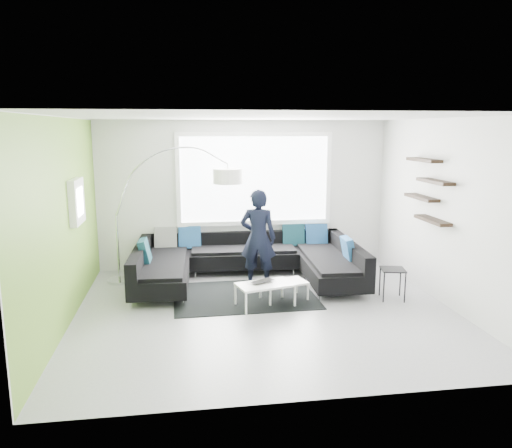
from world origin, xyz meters
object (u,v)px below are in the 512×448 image
at_px(laptop, 265,282).
at_px(arc_lamp, 116,216).
at_px(sectional_sofa, 247,263).
at_px(person, 258,238).
at_px(coffee_table, 275,292).
at_px(side_table, 392,284).

bearing_deg(laptop, arc_lamp, 114.16).
relative_size(sectional_sofa, person, 2.34).
xyz_separation_m(sectional_sofa, arc_lamp, (-2.20, 0.38, 0.81)).
height_order(coffee_table, arc_lamp, arc_lamp).
height_order(sectional_sofa, coffee_table, sectional_sofa).
bearing_deg(person, sectional_sofa, -26.55).
xyz_separation_m(arc_lamp, side_table, (4.35, -1.55, -0.93)).
xyz_separation_m(side_table, person, (-1.97, 1.01, 0.58)).
height_order(sectional_sofa, side_table, sectional_sofa).
bearing_deg(sectional_sofa, arc_lamp, 172.63).
relative_size(arc_lamp, side_table, 4.77).
bearing_deg(sectional_sofa, side_table, -25.97).
bearing_deg(side_table, coffee_table, 176.98).
distance_m(coffee_table, laptop, 0.27).
relative_size(arc_lamp, laptop, 5.31).
xyz_separation_m(person, laptop, (-0.05, -1.01, -0.46)).
height_order(side_table, person, person).
height_order(coffee_table, person, person).
bearing_deg(sectional_sofa, coffee_table, -72.09).
bearing_deg(person, side_table, 169.07).
bearing_deg(coffee_table, sectional_sofa, 90.80).
bearing_deg(person, coffee_table, 113.62).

